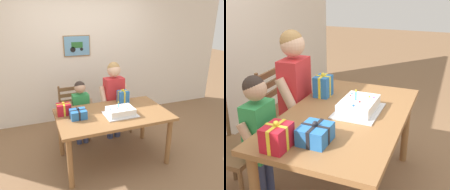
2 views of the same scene
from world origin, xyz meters
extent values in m
plane|color=#846042|center=(0.00, 0.00, 0.00)|extent=(20.00, 20.00, 0.00)
cube|color=silver|center=(0.00, 1.65, 1.30)|extent=(6.40, 0.08, 2.60)
cube|color=olive|center=(-0.12, 1.60, 1.49)|extent=(0.51, 0.02, 0.39)
cube|color=#669EC6|center=(-0.12, 1.59, 1.49)|extent=(0.48, 0.01, 0.36)
cube|color=#28662D|center=(-0.12, 1.58, 1.51)|extent=(0.22, 0.01, 0.11)
cylinder|color=black|center=(-0.21, 1.58, 1.43)|extent=(0.10, 0.01, 0.10)
cylinder|color=black|center=(-0.04, 1.58, 1.43)|extent=(0.06, 0.01, 0.06)
cube|color=olive|center=(0.00, 0.00, 0.73)|extent=(1.56, 0.92, 0.04)
cylinder|color=olive|center=(-0.70, -0.38, 0.36)|extent=(0.07, 0.07, 0.71)
cylinder|color=olive|center=(0.70, -0.38, 0.36)|extent=(0.07, 0.07, 0.71)
cylinder|color=olive|center=(-0.70, 0.38, 0.36)|extent=(0.07, 0.07, 0.71)
cylinder|color=olive|center=(0.70, 0.38, 0.36)|extent=(0.07, 0.07, 0.71)
cube|color=silver|center=(0.08, -0.08, 0.76)|extent=(0.44, 0.34, 0.01)
cube|color=white|center=(0.08, -0.08, 0.81)|extent=(0.36, 0.26, 0.09)
cylinder|color=#33ADE5|center=(0.06, -0.06, 0.89)|extent=(0.01, 0.01, 0.07)
sphere|color=yellow|center=(0.06, -0.06, 0.93)|extent=(0.02, 0.02, 0.02)
sphere|color=blue|center=(-0.06, -0.09, 0.86)|extent=(0.02, 0.02, 0.02)
sphere|color=blue|center=(0.18, 0.01, 0.86)|extent=(0.01, 0.01, 0.01)
sphere|color=purple|center=(0.16, -0.18, 0.86)|extent=(0.01, 0.01, 0.01)
sphere|color=red|center=(0.02, -0.11, 0.86)|extent=(0.02, 0.02, 0.02)
sphere|color=red|center=(0.13, 0.01, 0.86)|extent=(0.01, 0.01, 0.01)
sphere|color=yellow|center=(0.16, -0.14, 0.86)|extent=(0.01, 0.01, 0.01)
cube|color=red|center=(-0.65, 0.21, 0.83)|extent=(0.19, 0.14, 0.15)
cube|color=yellow|center=(-0.65, 0.21, 0.83)|extent=(0.19, 0.02, 0.16)
cube|color=yellow|center=(-0.65, 0.21, 0.83)|extent=(0.02, 0.15, 0.16)
sphere|color=yellow|center=(-0.65, 0.21, 0.92)|extent=(0.04, 0.04, 0.04)
cube|color=#286BB7|center=(0.29, 0.33, 0.85)|extent=(0.16, 0.13, 0.19)
cube|color=yellow|center=(0.29, 0.33, 0.85)|extent=(0.17, 0.02, 0.19)
cube|color=yellow|center=(0.29, 0.33, 0.85)|extent=(0.02, 0.14, 0.19)
sphere|color=yellow|center=(0.29, 0.33, 0.96)|extent=(0.04, 0.04, 0.04)
cube|color=#286BB7|center=(-0.49, 0.02, 0.81)|extent=(0.21, 0.19, 0.11)
cube|color=black|center=(-0.49, 0.02, 0.81)|extent=(0.22, 0.02, 0.12)
cube|color=black|center=(-0.49, 0.02, 0.81)|extent=(0.02, 0.19, 0.12)
sphere|color=black|center=(-0.49, 0.02, 0.88)|extent=(0.04, 0.04, 0.04)
cube|color=brown|center=(-0.40, 0.81, 0.45)|extent=(0.44, 0.44, 0.04)
cylinder|color=brown|center=(-0.20, 0.63, 0.21)|extent=(0.04, 0.04, 0.43)
cylinder|color=brown|center=(-0.58, 0.61, 0.21)|extent=(0.04, 0.04, 0.43)
cylinder|color=brown|center=(-0.22, 1.01, 0.21)|extent=(0.04, 0.04, 0.43)
cylinder|color=brown|center=(-0.60, 0.98, 0.21)|extent=(0.04, 0.04, 0.43)
cylinder|color=brown|center=(-0.22, 1.01, 0.70)|extent=(0.04, 0.04, 0.45)
cylinder|color=brown|center=(-0.60, 0.98, 0.70)|extent=(0.04, 0.04, 0.45)
cube|color=brown|center=(-0.41, 1.00, 0.63)|extent=(0.36, 0.04, 0.06)
cube|color=brown|center=(-0.41, 1.00, 0.74)|extent=(0.36, 0.04, 0.06)
cube|color=brown|center=(-0.41, 1.00, 0.85)|extent=(0.36, 0.04, 0.06)
cube|color=brown|center=(0.40, 0.81, 0.45)|extent=(0.44, 0.44, 0.04)
cylinder|color=brown|center=(0.60, 0.63, 0.21)|extent=(0.04, 0.04, 0.43)
cylinder|color=brown|center=(0.22, 0.61, 0.21)|extent=(0.04, 0.04, 0.43)
cylinder|color=brown|center=(0.58, 1.01, 0.21)|extent=(0.04, 0.04, 0.43)
cylinder|color=brown|center=(0.20, 0.99, 0.21)|extent=(0.04, 0.04, 0.43)
cylinder|color=brown|center=(0.58, 1.01, 0.70)|extent=(0.04, 0.04, 0.45)
cylinder|color=brown|center=(0.20, 0.99, 0.70)|extent=(0.04, 0.04, 0.45)
cube|color=brown|center=(0.39, 1.00, 0.63)|extent=(0.36, 0.04, 0.06)
cube|color=brown|center=(0.39, 1.00, 0.74)|extent=(0.36, 0.04, 0.06)
cube|color=brown|center=(0.39, 1.00, 0.85)|extent=(0.36, 0.04, 0.06)
cylinder|color=#38426B|center=(0.31, 0.60, 0.25)|extent=(0.11, 0.11, 0.51)
cylinder|color=#38426B|center=(0.17, 0.59, 0.25)|extent=(0.11, 0.11, 0.51)
cube|color=red|center=(0.24, 0.59, 0.80)|extent=(0.32, 0.21, 0.58)
cylinder|color=#E0B293|center=(0.44, 0.57, 0.78)|extent=(0.10, 0.24, 0.39)
cylinder|color=#E0B293|center=(0.05, 0.54, 0.78)|extent=(0.10, 0.24, 0.39)
sphere|color=#E0B293|center=(0.24, 0.59, 1.21)|extent=(0.22, 0.22, 0.22)
sphere|color=#A87F4C|center=(0.24, 0.60, 1.24)|extent=(0.21, 0.21, 0.21)
cylinder|color=#38426B|center=(-0.27, 0.59, 0.20)|extent=(0.09, 0.09, 0.41)
cylinder|color=#38426B|center=(-0.38, 0.59, 0.20)|extent=(0.09, 0.09, 0.41)
cube|color=#2D934C|center=(-0.32, 0.59, 0.64)|extent=(0.25, 0.16, 0.47)
cylinder|color=tan|center=(-0.16, 0.56, 0.63)|extent=(0.07, 0.19, 0.31)
cylinder|color=tan|center=(-0.48, 0.56, 0.63)|extent=(0.07, 0.19, 0.31)
sphere|color=tan|center=(-0.32, 0.59, 0.98)|extent=(0.17, 0.17, 0.17)
sphere|color=#2D231E|center=(-0.32, 0.60, 1.00)|extent=(0.17, 0.17, 0.17)
camera|label=1|loc=(-1.02, -2.66, 2.06)|focal=35.77mm
camera|label=2|loc=(-1.97, -0.74, 1.71)|focal=46.97mm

